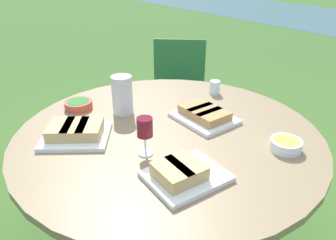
# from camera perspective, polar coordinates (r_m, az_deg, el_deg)

# --- Properties ---
(dining_table) EXTENTS (1.45, 1.45, 0.76)m
(dining_table) POSITION_cam_1_polar(r_m,az_deg,el_deg) (1.63, 0.00, -5.14)
(dining_table) COLOR #4C4C51
(dining_table) RESTS_ON ground_plane
(chair_near_left) EXTENTS (0.61, 0.61, 0.89)m
(chair_near_left) POSITION_cam_1_polar(r_m,az_deg,el_deg) (2.80, 1.86, 6.09)
(chair_near_left) COLOR #2D6B38
(chair_near_left) RESTS_ON ground_plane
(water_pitcher) EXTENTS (0.12, 0.11, 0.21)m
(water_pitcher) POSITION_cam_1_polar(r_m,az_deg,el_deg) (1.73, -7.96, 4.32)
(water_pitcher) COLOR silver
(water_pitcher) RESTS_ON dining_table
(wine_glass) EXTENTS (0.07, 0.07, 0.17)m
(wine_glass) POSITION_cam_1_polar(r_m,az_deg,el_deg) (1.34, -4.07, -1.54)
(wine_glass) COLOR silver
(wine_glass) RESTS_ON dining_table
(platter_bread_main) EXTENTS (0.38, 0.39, 0.07)m
(platter_bread_main) POSITION_cam_1_polar(r_m,az_deg,el_deg) (1.56, -15.77, -1.98)
(platter_bread_main) COLOR white
(platter_bread_main) RESTS_ON dining_table
(platter_charcuterie) EXTENTS (0.31, 0.25, 0.06)m
(platter_charcuterie) POSITION_cam_1_polar(r_m,az_deg,el_deg) (1.68, 6.34, 0.90)
(platter_charcuterie) COLOR white
(platter_charcuterie) RESTS_ON dining_table
(platter_sandwich_side) EXTENTS (0.26, 0.30, 0.07)m
(platter_sandwich_side) POSITION_cam_1_polar(r_m,az_deg,el_deg) (1.24, 2.50, -9.28)
(platter_sandwich_side) COLOR white
(platter_sandwich_side) RESTS_ON dining_table
(bowl_fries) EXTENTS (0.14, 0.14, 0.05)m
(bowl_fries) POSITION_cam_1_polar(r_m,az_deg,el_deg) (1.50, 19.82, -4.01)
(bowl_fries) COLOR white
(bowl_fries) RESTS_ON dining_table
(bowl_salad) EXTENTS (0.15, 0.15, 0.04)m
(bowl_salad) POSITION_cam_1_polar(r_m,az_deg,el_deg) (1.86, -15.33, 2.65)
(bowl_salad) COLOR #B74733
(bowl_salad) RESTS_ON dining_table
(bowl_olives) EXTENTS (0.10, 0.10, 0.04)m
(bowl_olives) POSITION_cam_1_polar(r_m,az_deg,el_deg) (1.88, -7.70, 3.59)
(bowl_olives) COLOR white
(bowl_olives) RESTS_ON dining_table
(cup_water_near) EXTENTS (0.06, 0.06, 0.08)m
(cup_water_near) POSITION_cam_1_polar(r_m,az_deg,el_deg) (2.00, 8.14, 5.65)
(cup_water_near) COLOR silver
(cup_water_near) RESTS_ON dining_table
(handbag) EXTENTS (0.30, 0.14, 0.37)m
(handbag) POSITION_cam_1_polar(r_m,az_deg,el_deg) (2.82, -22.18, -4.87)
(handbag) COLOR #232328
(handbag) RESTS_ON ground_plane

